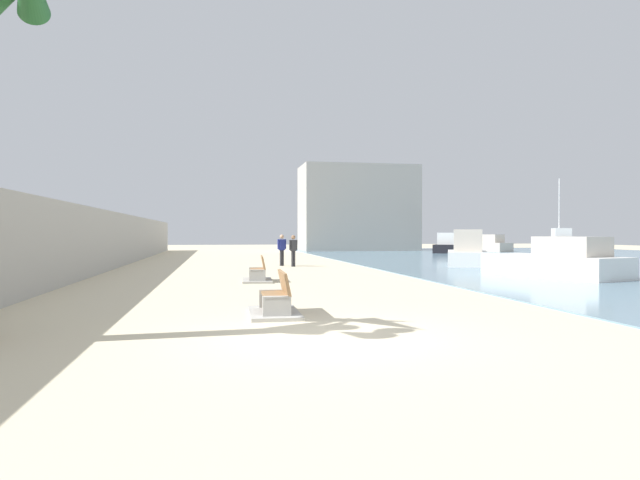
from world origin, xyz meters
name	(u,v)px	position (x,y,z in m)	size (l,w,h in m)	color
ground_plane	(256,270)	(0.00, 18.00, 0.00)	(120.00, 120.00, 0.00)	beige
seawall	(99,241)	(-7.50, 18.00, 1.47)	(0.80, 64.00, 2.95)	#ADAAA3
bench_near	(275,304)	(-0.64, 2.69, 0.23)	(1.14, 2.12, 0.98)	#ADAAA3
bench_far	(258,275)	(-0.41, 11.24, 0.23)	(1.21, 2.16, 0.98)	#ADAAA3
person_walking	(293,248)	(2.19, 20.04, 1.01)	(0.49, 0.30, 1.73)	#333338
person_standing	(282,247)	(1.65, 20.87, 1.04)	(0.51, 0.27, 1.77)	#333338
boat_far_right	(467,252)	(11.91, 18.89, 0.76)	(3.94, 5.35, 2.01)	white
boat_mid_bay	(560,243)	(31.78, 39.18, 0.90)	(4.42, 6.25, 7.33)	black
boat_nearest	(557,262)	(11.90, 10.71, 0.66)	(3.87, 6.31, 1.66)	white
boat_far_left	(448,245)	(19.05, 37.53, 0.70)	(4.26, 5.15, 1.85)	black
boat_outer	(483,245)	(24.43, 41.04, 0.66)	(3.92, 6.72, 1.68)	beige
harbor_building	(358,209)	(12.70, 46.00, 4.45)	(12.00, 6.00, 8.90)	#ADAAA3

